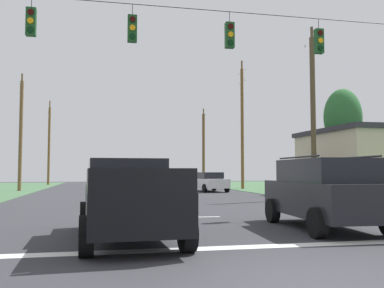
{
  "coord_description": "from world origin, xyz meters",
  "views": [
    {
      "loc": [
        -2.86,
        -5.8,
        1.66
      ],
      "look_at": [
        0.21,
        8.98,
        2.6
      ],
      "focal_mm": 39.7,
      "sensor_mm": 36.0,
      "label": 1
    }
  ],
  "objects_px": {
    "suv_black": "(325,191)",
    "tree_roadside_right": "(343,118)",
    "utility_pole_mid_right": "(313,115)",
    "distant_car_oncoming": "(210,182)",
    "utility_pole_far_right": "(242,125)",
    "overhead_signal_span": "(187,92)",
    "utility_pole_distant_left": "(49,143)",
    "utility_pole_near_left": "(204,148)",
    "pickup_truck": "(128,199)",
    "distant_car_crossing_white": "(325,185)",
    "utility_pole_distant_right": "(21,132)"
  },
  "relations": [
    {
      "from": "overhead_signal_span",
      "to": "utility_pole_distant_left",
      "type": "relative_size",
      "value": 1.86
    },
    {
      "from": "pickup_truck",
      "to": "utility_pole_near_left",
      "type": "xyz_separation_m",
      "value": [
        11.6,
        41.06,
        3.55
      ]
    },
    {
      "from": "distant_car_crossing_white",
      "to": "utility_pole_distant_right",
      "type": "xyz_separation_m",
      "value": [
        -19.96,
        12.53,
        4.0
      ]
    },
    {
      "from": "utility_pole_far_right",
      "to": "tree_roadside_right",
      "type": "relative_size",
      "value": 1.56
    },
    {
      "from": "pickup_truck",
      "to": "utility_pole_distant_left",
      "type": "xyz_separation_m",
      "value": [
        -6.87,
        41.16,
        3.91
      ]
    },
    {
      "from": "utility_pole_distant_left",
      "to": "tree_roadside_right",
      "type": "distance_m",
      "value": 33.47
    },
    {
      "from": "pickup_truck",
      "to": "distant_car_oncoming",
      "type": "xyz_separation_m",
      "value": [
        7.63,
        22.26,
        -0.18
      ]
    },
    {
      "from": "distant_car_oncoming",
      "to": "utility_pole_far_right",
      "type": "xyz_separation_m",
      "value": [
        4.04,
        3.86,
        5.01
      ]
    },
    {
      "from": "suv_black",
      "to": "utility_pole_distant_right",
      "type": "xyz_separation_m",
      "value": [
        -12.85,
        25.32,
        3.73
      ]
    },
    {
      "from": "overhead_signal_span",
      "to": "tree_roadside_right",
      "type": "height_order",
      "value": "overhead_signal_span"
    },
    {
      "from": "overhead_signal_span",
      "to": "distant_car_crossing_white",
      "type": "bearing_deg",
      "value": 41.58
    },
    {
      "from": "distant_car_oncoming",
      "to": "utility_pole_distant_left",
      "type": "height_order",
      "value": "utility_pole_distant_left"
    },
    {
      "from": "suv_black",
      "to": "utility_pole_distant_left",
      "type": "distance_m",
      "value": 42.5
    },
    {
      "from": "tree_roadside_right",
      "to": "suv_black",
      "type": "bearing_deg",
      "value": -123.05
    },
    {
      "from": "distant_car_oncoming",
      "to": "tree_roadside_right",
      "type": "bearing_deg",
      "value": -32.99
    },
    {
      "from": "utility_pole_mid_right",
      "to": "suv_black",
      "type": "bearing_deg",
      "value": -116.57
    },
    {
      "from": "utility_pole_distant_right",
      "to": "distant_car_oncoming",
      "type": "bearing_deg",
      "value": -14.25
    },
    {
      "from": "utility_pole_distant_left",
      "to": "utility_pole_near_left",
      "type": "bearing_deg",
      "value": -0.31
    },
    {
      "from": "suv_black",
      "to": "distant_car_crossing_white",
      "type": "height_order",
      "value": "suv_black"
    },
    {
      "from": "utility_pole_near_left",
      "to": "utility_pole_distant_left",
      "type": "distance_m",
      "value": 18.47
    },
    {
      "from": "pickup_truck",
      "to": "tree_roadside_right",
      "type": "height_order",
      "value": "tree_roadside_right"
    },
    {
      "from": "distant_car_crossing_white",
      "to": "suv_black",
      "type": "bearing_deg",
      "value": -119.07
    },
    {
      "from": "utility_pole_mid_right",
      "to": "tree_roadside_right",
      "type": "relative_size",
      "value": 1.35
    },
    {
      "from": "suv_black",
      "to": "tree_roadside_right",
      "type": "distance_m",
      "value": 19.66
    },
    {
      "from": "distant_car_crossing_white",
      "to": "distant_car_oncoming",
      "type": "xyz_separation_m",
      "value": [
        -5.08,
        8.75,
        0.0
      ]
    },
    {
      "from": "utility_pole_mid_right",
      "to": "utility_pole_distant_left",
      "type": "distance_m",
      "value": 34.25
    },
    {
      "from": "suv_black",
      "to": "utility_pole_distant_right",
      "type": "relative_size",
      "value": 0.51
    },
    {
      "from": "suv_black",
      "to": "utility_pole_distant_right",
      "type": "height_order",
      "value": "utility_pole_distant_right"
    },
    {
      "from": "overhead_signal_span",
      "to": "utility_pole_mid_right",
      "type": "xyz_separation_m",
      "value": [
        9.02,
        7.88,
        0.44
      ]
    },
    {
      "from": "utility_pole_mid_right",
      "to": "utility_pole_distant_left",
      "type": "relative_size",
      "value": 1.03
    },
    {
      "from": "overhead_signal_span",
      "to": "distant_car_oncoming",
      "type": "bearing_deg",
      "value": 73.47
    },
    {
      "from": "utility_pole_near_left",
      "to": "utility_pole_distant_left",
      "type": "relative_size",
      "value": 0.96
    },
    {
      "from": "distant_car_crossing_white",
      "to": "utility_pole_far_right",
      "type": "relative_size",
      "value": 0.37
    },
    {
      "from": "overhead_signal_span",
      "to": "utility_pole_distant_right",
      "type": "height_order",
      "value": "utility_pole_distant_right"
    },
    {
      "from": "suv_black",
      "to": "tree_roadside_right",
      "type": "bearing_deg",
      "value": 56.95
    },
    {
      "from": "distant_car_crossing_white",
      "to": "utility_pole_distant_left",
      "type": "height_order",
      "value": "utility_pole_distant_left"
    },
    {
      "from": "utility_pole_mid_right",
      "to": "distant_car_crossing_white",
      "type": "bearing_deg",
      "value": 44.32
    },
    {
      "from": "suv_black",
      "to": "utility_pole_far_right",
      "type": "xyz_separation_m",
      "value": [
        6.07,
        25.4,
        4.74
      ]
    },
    {
      "from": "utility_pole_far_right",
      "to": "utility_pole_distant_right",
      "type": "height_order",
      "value": "utility_pole_far_right"
    },
    {
      "from": "suv_black",
      "to": "utility_pole_near_left",
      "type": "relative_size",
      "value": 0.52
    },
    {
      "from": "overhead_signal_span",
      "to": "distant_car_oncoming",
      "type": "xyz_separation_m",
      "value": [
        5.34,
        17.99,
        -3.67
      ]
    },
    {
      "from": "suv_black",
      "to": "utility_pole_mid_right",
      "type": "relative_size",
      "value": 0.48
    },
    {
      "from": "distant_car_oncoming",
      "to": "utility_pole_mid_right",
      "type": "bearing_deg",
      "value": -69.98
    },
    {
      "from": "distant_car_oncoming",
      "to": "utility_pole_distant_right",
      "type": "height_order",
      "value": "utility_pole_distant_right"
    },
    {
      "from": "distant_car_crossing_white",
      "to": "utility_pole_far_right",
      "type": "distance_m",
      "value": 13.61
    },
    {
      "from": "distant_car_oncoming",
      "to": "distant_car_crossing_white",
      "type": "bearing_deg",
      "value": -59.87
    },
    {
      "from": "utility_pole_mid_right",
      "to": "tree_roadside_right",
      "type": "height_order",
      "value": "utility_pole_mid_right"
    },
    {
      "from": "overhead_signal_span",
      "to": "utility_pole_near_left",
      "type": "height_order",
      "value": "utility_pole_near_left"
    },
    {
      "from": "distant_car_oncoming",
      "to": "utility_pole_distant_left",
      "type": "relative_size",
      "value": 0.45
    },
    {
      "from": "suv_black",
      "to": "utility_pole_mid_right",
      "type": "height_order",
      "value": "utility_pole_mid_right"
    }
  ]
}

